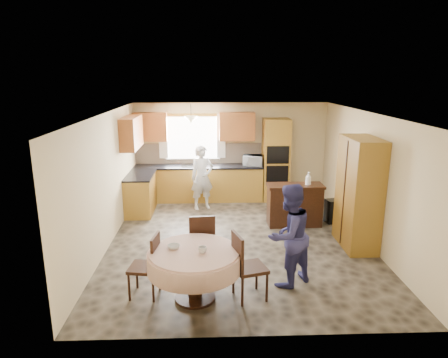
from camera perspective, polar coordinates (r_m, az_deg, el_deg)
name	(u,v)px	position (r m, az deg, el deg)	size (l,w,h in m)	color
floor	(238,240)	(8.02, 2.06, -8.76)	(5.00, 6.00, 0.01)	brown
ceiling	(240,114)	(7.39, 2.24, 9.33)	(5.00, 6.00, 0.01)	white
wall_back	(231,151)	(10.53, 0.95, 4.07)	(5.00, 0.02, 2.50)	#D6BE89
wall_front	(258,244)	(4.78, 4.81, -9.29)	(5.00, 0.02, 2.50)	#D6BE89
wall_left	(107,181)	(7.83, -16.42, -0.26)	(0.02, 6.00, 2.50)	#D6BE89
wall_right	(368,178)	(8.18, 19.89, 0.08)	(0.02, 6.00, 2.50)	#D6BE89
window	(192,138)	(10.45, -4.55, 5.89)	(1.40, 0.03, 1.10)	white
curtain_left	(163,136)	(10.45, -8.70, 6.04)	(0.22, 0.02, 1.15)	white
curtain_right	(221,136)	(10.38, -0.41, 6.16)	(0.22, 0.02, 1.15)	white
base_cab_back	(199,184)	(10.41, -3.66, -0.66)	(3.30, 0.60, 0.88)	gold
counter_back	(198,166)	(10.30, -3.70, 1.81)	(3.30, 0.64, 0.04)	black
base_cab_left	(141,194)	(9.68, -11.81, -2.14)	(0.60, 1.20, 0.88)	gold
counter_left	(140,175)	(9.56, -11.96, 0.51)	(0.64, 1.20, 0.04)	black
backsplash	(198,154)	(10.52, -3.69, 3.65)	(3.30, 0.02, 0.55)	#C6AB8C
wall_cab_left	(150,127)	(10.36, -10.48, 7.35)	(0.85, 0.33, 0.72)	#BE642F
wall_cab_right	(237,126)	(10.27, 1.86, 7.52)	(0.90, 0.33, 0.72)	#BE642F
wall_cab_side	(131,133)	(9.39, -13.10, 6.48)	(0.33, 1.20, 0.72)	#BE642F
oven_tower	(276,160)	(10.39, 7.39, 2.74)	(0.66, 0.62, 2.12)	gold
oven_upper	(278,155)	(10.05, 7.71, 3.42)	(0.56, 0.01, 0.45)	black
oven_lower	(277,174)	(10.16, 7.62, 0.66)	(0.56, 0.01, 0.45)	black
pendant	(191,120)	(9.90, -4.72, 8.44)	(0.36, 0.36, 0.18)	beige
sideboard	(294,206)	(8.80, 10.03, -3.83)	(1.20, 0.49, 0.86)	#381B0F
space_heater	(334,211)	(9.20, 15.48, -4.42)	(0.38, 0.27, 0.52)	black
cupboard	(359,193)	(7.85, 18.69, -1.96)	(0.55, 1.09, 2.09)	gold
dining_table	(194,262)	(5.85, -4.25, -11.68)	(1.34, 1.34, 0.77)	#381B0F
chair_left	(149,263)	(6.05, -10.68, -11.65)	(0.47, 0.47, 0.96)	#381B0F
chair_back	(202,240)	(6.63, -3.17, -8.68)	(0.47, 0.47, 1.01)	#381B0F
chair_right	(245,263)	(5.87, 2.99, -11.92)	(0.55, 0.55, 1.01)	#381B0F
framed_picture	(354,153)	(8.77, 18.11, 3.53)	(0.06, 0.62, 0.52)	gold
microwave	(253,160)	(10.27, 4.14, 2.67)	(0.50, 0.34, 0.27)	silver
person_sink	(202,177)	(9.65, -3.15, 0.22)	(0.57, 0.38, 1.56)	silver
person_dining	(289,235)	(6.23, 9.23, -7.95)	(0.79, 0.61, 1.62)	navy
bowl_sideboard	(280,186)	(8.61, 8.05, -1.00)	(0.22, 0.22, 0.05)	#B2B2B2
bottle_sideboard	(308,180)	(8.70, 11.95, -0.08)	(0.13, 0.13, 0.33)	silver
cup_table	(202,250)	(5.68, -3.10, -10.07)	(0.12, 0.12, 0.09)	#B2B2B2
bowl_table	(174,247)	(5.86, -7.20, -9.59)	(0.17, 0.17, 0.05)	#B2B2B2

